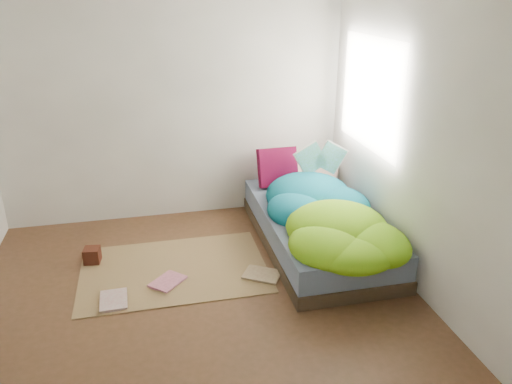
# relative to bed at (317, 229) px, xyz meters

# --- Properties ---
(ground) EXTENTS (3.50, 3.50, 0.00)m
(ground) POSITION_rel_bed_xyz_m (-1.22, -0.72, -0.17)
(ground) COLOR #48311C
(ground) RESTS_ON ground
(room_walls) EXTENTS (3.54, 3.54, 2.62)m
(room_walls) POSITION_rel_bed_xyz_m (-1.21, -0.71, 1.46)
(room_walls) COLOR #B8B7AF
(room_walls) RESTS_ON ground
(bed) EXTENTS (1.00, 2.00, 0.34)m
(bed) POSITION_rel_bed_xyz_m (0.00, 0.00, 0.00)
(bed) COLOR #3B2F20
(bed) RESTS_ON ground
(duvet) EXTENTS (0.96, 1.84, 0.34)m
(duvet) POSITION_rel_bed_xyz_m (0.00, -0.22, 0.34)
(duvet) COLOR #075D73
(duvet) RESTS_ON bed
(rug) EXTENTS (1.60, 1.10, 0.01)m
(rug) POSITION_rel_bed_xyz_m (-1.37, -0.17, -0.16)
(rug) COLOR brown
(rug) RESTS_ON ground
(pillow_floral) EXTENTS (0.72, 0.62, 0.14)m
(pillow_floral) POSITION_rel_bed_xyz_m (0.18, 0.79, 0.24)
(pillow_floral) COLOR beige
(pillow_floral) RESTS_ON bed
(pillow_magenta) EXTENTS (0.41, 0.14, 0.41)m
(pillow_magenta) POSITION_rel_bed_xyz_m (-0.19, 0.76, 0.37)
(pillow_magenta) COLOR #54052C
(pillow_magenta) RESTS_ON bed
(open_book) EXTENTS (0.44, 0.11, 0.27)m
(open_book) POSITION_rel_bed_xyz_m (0.18, 0.45, 0.65)
(open_book) COLOR #297D35
(open_book) RESTS_ON duvet
(wooden_box) EXTENTS (0.15, 0.15, 0.14)m
(wooden_box) POSITION_rel_bed_xyz_m (-2.07, 0.12, -0.09)
(wooden_box) COLOR #3A1A0D
(wooden_box) RESTS_ON rug
(floor_book_a) EXTENTS (0.22, 0.29, 0.02)m
(floor_book_a) POSITION_rel_bed_xyz_m (-1.97, -0.56, -0.15)
(floor_book_a) COLOR beige
(floor_book_a) RESTS_ON rug
(floor_book_b) EXTENTS (0.35, 0.35, 0.03)m
(floor_book_b) POSITION_rel_bed_xyz_m (-1.51, -0.31, -0.14)
(floor_book_b) COLOR pink
(floor_book_b) RESTS_ON rug
(floor_book_c) EXTENTS (0.38, 0.35, 0.02)m
(floor_book_c) POSITION_rel_bed_xyz_m (-0.70, -0.55, -0.14)
(floor_book_c) COLOR tan
(floor_book_c) RESTS_ON rug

